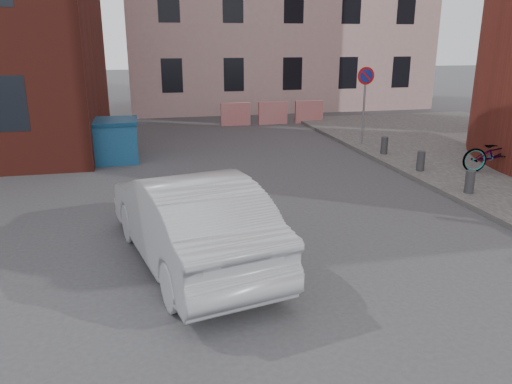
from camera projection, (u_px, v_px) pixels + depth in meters
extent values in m
plane|color=#38383A|center=(259.00, 290.00, 7.59)|extent=(120.00, 120.00, 0.00)
cylinder|color=gray|center=(364.00, 107.00, 17.31)|extent=(0.07, 0.07, 2.60)
cylinder|color=red|center=(366.00, 76.00, 16.99)|extent=(0.60, 0.03, 0.60)
cylinder|color=navy|center=(366.00, 76.00, 16.97)|extent=(0.44, 0.03, 0.44)
cylinder|color=#3A3A3D|center=(470.00, 182.00, 11.93)|extent=(0.22, 0.22, 0.55)
cylinder|color=#3A3A3D|center=(421.00, 161.00, 13.98)|extent=(0.22, 0.22, 0.55)
cylinder|color=#3A3A3D|center=(384.00, 145.00, 16.03)|extent=(0.22, 0.22, 0.55)
cube|color=red|center=(236.00, 114.00, 21.95)|extent=(1.30, 0.18, 1.00)
cube|color=red|center=(273.00, 113.00, 22.32)|extent=(1.30, 0.18, 1.00)
cube|color=red|center=(309.00, 112.00, 22.69)|extent=(1.30, 0.18, 1.00)
cube|color=#1B5380|center=(87.00, 143.00, 15.34)|extent=(3.03, 1.56, 1.20)
cube|color=navy|center=(85.00, 122.00, 15.15)|extent=(3.13, 1.66, 0.10)
imported|color=#9C9FA3|center=(189.00, 218.00, 8.36)|extent=(2.67, 5.03, 1.57)
imported|color=black|center=(498.00, 153.00, 13.79)|extent=(2.07, 0.99, 1.04)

